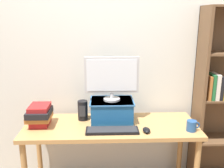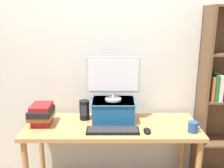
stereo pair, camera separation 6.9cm
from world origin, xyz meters
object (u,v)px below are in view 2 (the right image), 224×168
desk (111,133)px  riser_box (112,110)px  computer_monitor (112,77)px  keyboard (111,130)px  book_stack (40,114)px  desk_speaker (83,110)px  coffee_mug (192,127)px  computer_mouse (146,131)px

desk → riser_box: bearing=83.5°
desk → computer_monitor: 0.52m
keyboard → book_stack: size_ratio=1.84×
keyboard → book_stack: book_stack is taller
riser_box → book_stack: bearing=-172.0°
keyboard → desk_speaker: 0.39m
riser_box → keyboard: size_ratio=0.90×
keyboard → coffee_mug: coffee_mug is taller
computer_mouse → desk_speaker: 0.64m
computer_monitor → computer_mouse: bearing=-42.8°
desk → book_stack: bearing=179.0°
computer_mouse → desk_speaker: size_ratio=0.55×
riser_box → keyboard: 0.27m
computer_mouse → book_stack: book_stack is taller
desk → desk_speaker: (-0.26, 0.13, 0.18)m
book_stack → desk_speaker: size_ratio=1.31×
computer_mouse → book_stack: (-0.94, 0.18, 0.08)m
riser_box → desk: bearing=-96.5°
book_stack → coffee_mug: bearing=-7.0°
keyboard → desk_speaker: size_ratio=2.40×
riser_box → keyboard: riser_box is taller
computer_monitor → keyboard: bearing=-91.2°
computer_monitor → coffee_mug: (0.68, -0.25, -0.38)m
desk → keyboard: keyboard is taller
riser_box → book_stack: size_ratio=1.66×
desk_speaker → riser_box: bearing=-4.9°
riser_box → desk_speaker: (-0.28, 0.02, -0.01)m
riser_box → coffee_mug: bearing=-20.6°
riser_box → computer_monitor: (-0.00, -0.00, 0.32)m
computer_monitor → book_stack: (-0.65, -0.09, -0.33)m
computer_mouse → desk_speaker: bearing=152.7°
keyboard → computer_mouse: bearing=-3.1°
coffee_mug → desk_speaker: (-0.96, 0.28, 0.05)m
desk → book_stack: (-0.64, 0.01, 0.18)m
riser_box → desk_speaker: riser_box is taller
riser_box → keyboard: bearing=-91.2°
coffee_mug → desk_speaker: size_ratio=0.62×
desk → computer_mouse: (0.30, -0.16, 0.10)m
computer_monitor → coffee_mug: computer_monitor is taller
riser_box → coffee_mug: 0.73m
riser_box → coffee_mug: riser_box is taller
coffee_mug → desk_speaker: bearing=163.7°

